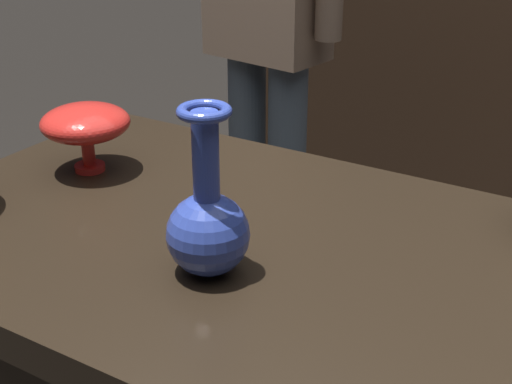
{
  "coord_description": "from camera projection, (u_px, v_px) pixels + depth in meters",
  "views": [
    {
      "loc": [
        0.39,
        -0.75,
        1.28
      ],
      "look_at": [
        -0.04,
        -0.05,
        0.9
      ],
      "focal_mm": 51.21,
      "sensor_mm": 36.0,
      "label": 1
    }
  ],
  "objects": [
    {
      "name": "vase_left_accent",
      "position": [
        85.0,
        124.0,
        1.18
      ],
      "size": [
        0.15,
        0.15,
        0.11
      ],
      "color": "red",
      "rests_on": "display_plinth"
    },
    {
      "name": "vase_centerpiece",
      "position": [
        208.0,
        223.0,
        0.89
      ],
      "size": [
        0.1,
        0.1,
        0.22
      ],
      "color": "#2D429E",
      "rests_on": "display_plinth"
    },
    {
      "name": "visitor_near_left",
      "position": [
        268.0,
        3.0,
        1.96
      ],
      "size": [
        0.47,
        0.23,
        1.56
      ],
      "rotation": [
        0.0,
        0.0,
        2.99
      ],
      "color": "slate",
      "rests_on": "ground_plane"
    }
  ]
}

